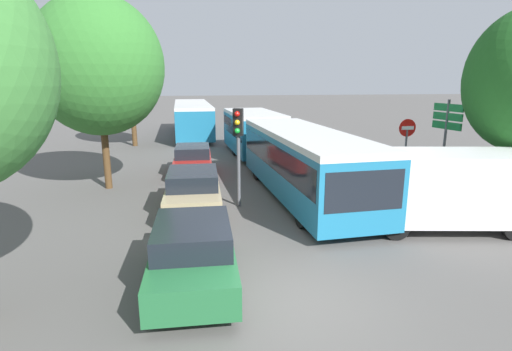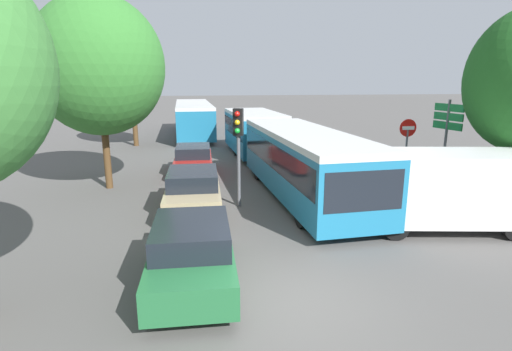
{
  "view_description": "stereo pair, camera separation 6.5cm",
  "coord_description": "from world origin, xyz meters",
  "px_view_note": "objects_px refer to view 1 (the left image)",
  "views": [
    {
      "loc": [
        -1.81,
        -6.95,
        4.37
      ],
      "look_at": [
        0.2,
        5.89,
        1.2
      ],
      "focal_mm": 28.0,
      "sensor_mm": 36.0,
      "label": 1
    },
    {
      "loc": [
        -1.75,
        -6.96,
        4.37
      ],
      "look_at": [
        0.2,
        5.89,
        1.2
      ],
      "focal_mm": 28.0,
      "sensor_mm": 36.0,
      "label": 2
    }
  ],
  "objects_px": {
    "traffic_light": "(238,136)",
    "direction_sign_post": "(446,127)",
    "articulated_bus": "(278,144)",
    "city_bus_rear": "(192,117)",
    "queued_car_red": "(193,160)",
    "queued_car_green": "(193,252)",
    "white_van": "(453,188)",
    "tree_left_far": "(131,78)",
    "queued_car_tan": "(193,191)",
    "no_entry_sign": "(406,143)",
    "tree_left_mid": "(98,66)"
  },
  "relations": [
    {
      "from": "traffic_light",
      "to": "direction_sign_post",
      "type": "xyz_separation_m",
      "value": [
        8.08,
        0.63,
        0.07
      ]
    },
    {
      "from": "articulated_bus",
      "to": "city_bus_rear",
      "type": "bearing_deg",
      "value": -168.53
    },
    {
      "from": "queued_car_red",
      "to": "traffic_light",
      "type": "height_order",
      "value": "traffic_light"
    },
    {
      "from": "queued_car_green",
      "to": "white_van",
      "type": "bearing_deg",
      "value": -73.35
    },
    {
      "from": "white_van",
      "to": "tree_left_far",
      "type": "distance_m",
      "value": 20.58
    },
    {
      "from": "queued_car_tan",
      "to": "queued_car_red",
      "type": "xyz_separation_m",
      "value": [
        0.0,
        5.41,
        -0.03
      ]
    },
    {
      "from": "queued_car_red",
      "to": "no_entry_sign",
      "type": "relative_size",
      "value": 1.4
    },
    {
      "from": "articulated_bus",
      "to": "no_entry_sign",
      "type": "relative_size",
      "value": 6.02
    },
    {
      "from": "city_bus_rear",
      "to": "tree_left_far",
      "type": "distance_m",
      "value": 6.68
    },
    {
      "from": "city_bus_rear",
      "to": "white_van",
      "type": "relative_size",
      "value": 2.24
    },
    {
      "from": "white_van",
      "to": "tree_left_mid",
      "type": "height_order",
      "value": "tree_left_mid"
    },
    {
      "from": "city_bus_rear",
      "to": "direction_sign_post",
      "type": "height_order",
      "value": "direction_sign_post"
    },
    {
      "from": "queued_car_green",
      "to": "queued_car_tan",
      "type": "relative_size",
      "value": 0.99
    },
    {
      "from": "queued_car_red",
      "to": "traffic_light",
      "type": "bearing_deg",
      "value": -161.89
    },
    {
      "from": "city_bus_rear",
      "to": "queued_car_green",
      "type": "relative_size",
      "value": 2.87
    },
    {
      "from": "queued_car_tan",
      "to": "queued_car_red",
      "type": "distance_m",
      "value": 5.41
    },
    {
      "from": "direction_sign_post",
      "to": "tree_left_far",
      "type": "bearing_deg",
      "value": -55.71
    },
    {
      "from": "white_van",
      "to": "tree_left_mid",
      "type": "bearing_deg",
      "value": -20.63
    },
    {
      "from": "white_van",
      "to": "traffic_light",
      "type": "bearing_deg",
      "value": -18.15
    },
    {
      "from": "white_van",
      "to": "no_entry_sign",
      "type": "height_order",
      "value": "no_entry_sign"
    },
    {
      "from": "articulated_bus",
      "to": "queued_car_red",
      "type": "distance_m",
      "value": 4.0
    },
    {
      "from": "queued_car_green",
      "to": "direction_sign_post",
      "type": "bearing_deg",
      "value": -57.85
    },
    {
      "from": "queued_car_red",
      "to": "tree_left_mid",
      "type": "relative_size",
      "value": 0.53
    },
    {
      "from": "white_van",
      "to": "tree_left_far",
      "type": "height_order",
      "value": "tree_left_far"
    },
    {
      "from": "tree_left_far",
      "to": "direction_sign_post",
      "type": "bearing_deg",
      "value": -44.68
    },
    {
      "from": "queued_car_tan",
      "to": "direction_sign_post",
      "type": "relative_size",
      "value": 1.15
    },
    {
      "from": "tree_left_far",
      "to": "articulated_bus",
      "type": "bearing_deg",
      "value": -51.26
    },
    {
      "from": "city_bus_rear",
      "to": "no_entry_sign",
      "type": "height_order",
      "value": "no_entry_sign"
    },
    {
      "from": "white_van",
      "to": "tree_left_far",
      "type": "xyz_separation_m",
      "value": [
        -11.24,
        16.94,
        3.16
      ]
    },
    {
      "from": "queued_car_green",
      "to": "tree_left_far",
      "type": "relative_size",
      "value": 0.59
    },
    {
      "from": "articulated_bus",
      "to": "direction_sign_post",
      "type": "xyz_separation_m",
      "value": [
        5.78,
        -3.76,
        1.12
      ]
    },
    {
      "from": "articulated_bus",
      "to": "traffic_light",
      "type": "distance_m",
      "value": 5.07
    },
    {
      "from": "white_van",
      "to": "no_entry_sign",
      "type": "distance_m",
      "value": 4.56
    },
    {
      "from": "queued_car_tan",
      "to": "queued_car_red",
      "type": "height_order",
      "value": "queued_car_tan"
    },
    {
      "from": "traffic_light",
      "to": "tree_left_far",
      "type": "bearing_deg",
      "value": -139.88
    },
    {
      "from": "traffic_light",
      "to": "no_entry_sign",
      "type": "distance_m",
      "value": 7.03
    },
    {
      "from": "queued_car_tan",
      "to": "city_bus_rear",
      "type": "bearing_deg",
      "value": 1.04
    },
    {
      "from": "queued_car_tan",
      "to": "queued_car_red",
      "type": "bearing_deg",
      "value": 1.07
    },
    {
      "from": "direction_sign_post",
      "to": "tree_left_far",
      "type": "relative_size",
      "value": 0.52
    },
    {
      "from": "queued_car_red",
      "to": "no_entry_sign",
      "type": "bearing_deg",
      "value": -113.04
    },
    {
      "from": "no_entry_sign",
      "to": "tree_left_mid",
      "type": "relative_size",
      "value": 0.38
    },
    {
      "from": "queued_car_tan",
      "to": "white_van",
      "type": "height_order",
      "value": "white_van"
    },
    {
      "from": "traffic_light",
      "to": "no_entry_sign",
      "type": "bearing_deg",
      "value": 120.17
    },
    {
      "from": "city_bus_rear",
      "to": "queued_car_tan",
      "type": "bearing_deg",
      "value": 178.13
    },
    {
      "from": "queued_car_tan",
      "to": "white_van",
      "type": "xyz_separation_m",
      "value": [
        7.52,
        -2.79,
        0.52
      ]
    },
    {
      "from": "white_van",
      "to": "direction_sign_post",
      "type": "bearing_deg",
      "value": -110.48
    },
    {
      "from": "direction_sign_post",
      "to": "queued_car_tan",
      "type": "bearing_deg",
      "value": -5.5
    },
    {
      "from": "queued_car_red",
      "to": "no_entry_sign",
      "type": "distance_m",
      "value": 9.33
    },
    {
      "from": "queued_car_green",
      "to": "white_van",
      "type": "distance_m",
      "value": 7.84
    },
    {
      "from": "tree_left_far",
      "to": "queued_car_green",
      "type": "bearing_deg",
      "value": -78.98
    }
  ]
}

